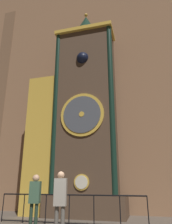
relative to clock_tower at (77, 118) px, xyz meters
The scene contains 5 objects.
cathedral_back_wall 3.33m from the clock_tower, 56.17° to the left, with size 24.00×0.32×15.16m.
clock_tower is the anchor object (origin of this frame).
railing_fence 4.49m from the clock_tower, 78.52° to the right, with size 5.61×0.05×1.04m.
visitor_near 4.87m from the clock_tower, 95.49° to the right, with size 0.37×0.28×1.71m.
visitor_far 5.51m from the clock_tower, 77.88° to the right, with size 0.38×0.28×1.75m.
Camera 1 is at (2.34, -5.08, 1.43)m, focal length 35.00 mm.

